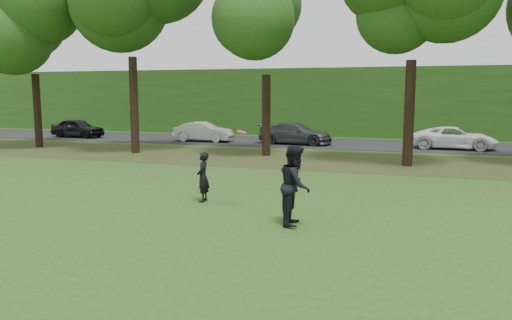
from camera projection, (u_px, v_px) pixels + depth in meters
The scene contains 9 objects.
ground at pixel (220, 231), 11.70m from camera, with size 120.00×120.00×0.00m, color #284816.
leaf_litter at pixel (321, 160), 23.97m from camera, with size 60.00×7.00×0.01m, color #3C2A15.
street at pixel (344, 144), 31.52m from camera, with size 70.00×7.00×0.02m, color black.
far_hedge at pixel (356, 102), 36.84m from camera, with size 70.00×3.00×5.00m, color #234D16.
player_left at pixel (203, 177), 14.79m from camera, with size 0.54×0.36×1.49m, color black.
player_right at pixel (295, 185), 12.18m from camera, with size 0.96×0.75×1.97m, color black.
parked_cars at pixel (339, 134), 30.27m from camera, with size 37.69×2.44×1.47m.
frisbee at pixel (242, 132), 13.60m from camera, with size 0.37×0.38×0.13m.
seated_person at pixel (293, 164), 20.57m from camera, with size 0.68×0.83×0.83m.
Camera 1 is at (4.28, -10.57, 3.24)m, focal length 35.00 mm.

